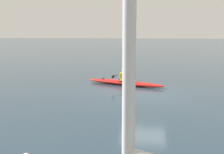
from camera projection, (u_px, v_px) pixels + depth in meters
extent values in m
plane|color=#283D4C|center=(144.00, 93.00, 15.58)|extent=(160.00, 160.00, 0.00)
ellipsoid|color=red|center=(125.00, 83.00, 17.63)|extent=(4.96, 2.41, 0.29)
torus|color=black|center=(122.00, 81.00, 17.68)|extent=(0.77, 0.77, 0.04)
cylinder|color=black|center=(103.00, 79.00, 18.29)|extent=(0.18, 0.18, 0.02)
cylinder|color=yellow|center=(123.00, 76.00, 17.62)|extent=(0.35, 0.35, 0.49)
sphere|color=#936B4C|center=(123.00, 71.00, 17.56)|extent=(0.21, 0.21, 0.21)
cylinder|color=black|center=(120.00, 74.00, 17.69)|extent=(0.70, 1.79, 0.03)
ellipsoid|color=black|center=(113.00, 77.00, 16.85)|extent=(0.18, 0.39, 0.17)
ellipsoid|color=black|center=(126.00, 72.00, 18.52)|extent=(0.18, 0.39, 0.17)
cylinder|color=#936B4C|center=(120.00, 76.00, 17.40)|extent=(0.16, 0.31, 0.34)
cylinder|color=#936B4C|center=(124.00, 75.00, 17.88)|extent=(0.26, 0.25, 0.34)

